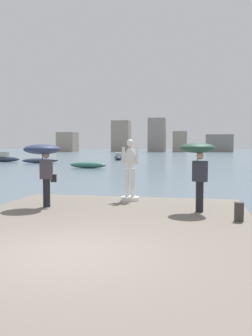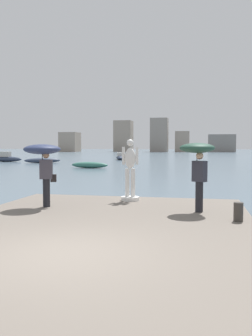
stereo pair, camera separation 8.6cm
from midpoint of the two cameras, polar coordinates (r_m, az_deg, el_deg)
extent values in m
plane|color=slate|center=(46.01, 8.44, 0.66)|extent=(400.00, 400.00, 0.00)
cube|color=#70665B|center=(8.59, -5.02, -10.66)|extent=(7.73, 10.19, 0.40)
cylinder|color=white|center=(12.49, 0.87, -4.92)|extent=(0.64, 0.64, 0.13)
cylinder|color=white|center=(12.43, 0.42, -2.35)|extent=(0.15, 0.15, 0.99)
cylinder|color=white|center=(12.40, 1.33, -2.37)|extent=(0.15, 0.15, 0.99)
ellipsoid|color=white|center=(12.36, 0.88, 1.58)|extent=(0.38, 0.26, 0.72)
sphere|color=white|center=(12.35, 0.88, 4.08)|extent=(0.24, 0.24, 0.24)
cylinder|color=white|center=(12.40, -0.21, 2.00)|extent=(0.10, 0.10, 0.62)
cylinder|color=white|center=(12.31, 1.98, 1.98)|extent=(0.10, 0.10, 0.62)
cylinder|color=black|center=(11.41, -12.42, -3.91)|extent=(0.22, 0.22, 0.88)
cube|color=#47424C|center=(11.34, -12.47, -0.20)|extent=(0.43, 0.33, 0.60)
sphere|color=#A87A5B|center=(11.32, -12.50, 2.04)|extent=(0.21, 0.21, 0.21)
cylinder|color=#262626|center=(11.38, -13.06, 1.30)|extent=(0.02, 0.02, 0.49)
ellipsoid|color=navy|center=(11.37, -13.09, 2.94)|extent=(1.41, 1.41, 0.32)
cube|color=black|center=(11.35, -11.34, -1.60)|extent=(0.20, 0.14, 0.24)
cylinder|color=black|center=(10.50, 11.89, -4.55)|extent=(0.22, 0.22, 0.88)
cube|color=#2D2D38|center=(10.43, 11.94, -0.52)|extent=(0.45, 0.41, 0.60)
sphere|color=tan|center=(10.40, 11.97, 1.92)|extent=(0.21, 0.21, 0.21)
cylinder|color=#262626|center=(10.51, 11.54, 1.28)|extent=(0.02, 0.02, 0.55)
ellipsoid|color=#234738|center=(10.50, 11.56, 3.17)|extent=(1.41, 1.41, 0.29)
cylinder|color=#38332D|center=(9.51, 17.83, -6.72)|extent=(0.24, 0.24, 0.48)
ellipsoid|color=#2D384C|center=(54.56, -18.56, 1.37)|extent=(5.19, 1.69, 0.77)
cube|color=#B2ADA3|center=(54.78, -18.89, 2.11)|extent=(1.95, 1.01, 0.75)
ellipsoid|color=#2D384C|center=(59.01, -0.89, 1.68)|extent=(2.38, 4.83, 0.72)
cube|color=beige|center=(58.64, -0.88, 2.24)|extent=(1.25, 1.44, 0.55)
ellipsoid|color=#2D384C|center=(49.12, -13.23, 1.18)|extent=(4.62, 3.11, 0.68)
ellipsoid|color=#336B5B|center=(37.08, -5.80, 0.48)|extent=(4.10, 1.33, 0.64)
cube|color=gray|center=(141.98, -8.97, 4.13)|extent=(6.76, 7.57, 7.60)
cube|color=gray|center=(142.80, -0.39, 5.11)|extent=(6.87, 6.93, 12.30)
cube|color=gray|center=(135.39, 5.38, 5.27)|extent=(6.39, 6.18, 12.70)
cube|color=gray|center=(136.63, 9.03, 4.20)|extent=(5.26, 4.76, 7.82)
cube|color=gray|center=(137.47, 15.11, 3.85)|extent=(9.79, 5.69, 6.54)
camera|label=1|loc=(0.04, -89.80, 0.01)|focal=38.01mm
camera|label=2|loc=(0.04, 90.20, -0.01)|focal=38.01mm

